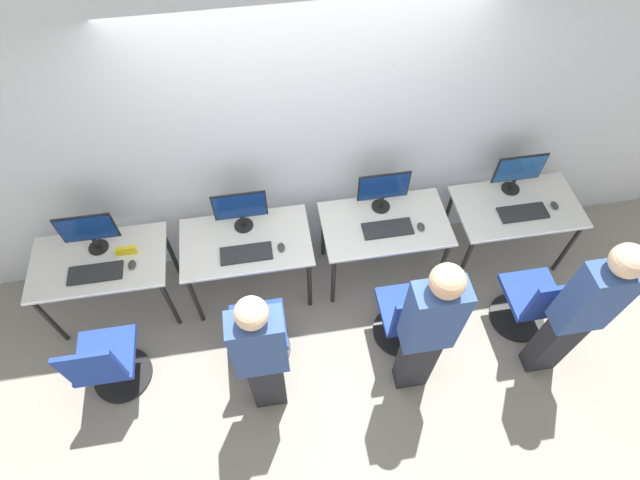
{
  "coord_description": "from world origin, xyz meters",
  "views": [
    {
      "loc": [
        -0.37,
        -2.13,
        4.09
      ],
      "look_at": [
        0.0,
        0.13,
        0.88
      ],
      "focal_mm": 28.0,
      "sensor_mm": 36.0,
      "label": 1
    }
  ],
  "objects_px": {
    "monitor_far_left": "(88,231)",
    "mouse_far_right": "(555,205)",
    "mouse_right": "(421,227)",
    "keyboard_left": "(246,253)",
    "person_left": "(261,355)",
    "keyboard_far_left": "(95,273)",
    "mouse_far_left": "(132,265)",
    "monitor_far_right": "(518,171)",
    "office_chair_far_left": "(108,365)",
    "monitor_left": "(240,209)",
    "monitor_right": "(383,189)",
    "office_chair_far_right": "(532,304)",
    "office_chair_left": "(260,337)",
    "mouse_left": "(281,247)",
    "office_chair_right": "(407,318)",
    "person_far_right": "(582,311)",
    "keyboard_right": "(388,229)",
    "keyboard_far_right": "(523,213)",
    "person_right": "(428,330)"
  },
  "relations": [
    {
      "from": "monitor_far_left",
      "to": "mouse_far_right",
      "type": "distance_m",
      "value": 3.88
    },
    {
      "from": "monitor_far_left",
      "to": "mouse_right",
      "type": "xyz_separation_m",
      "value": [
        2.66,
        -0.23,
        -0.21
      ]
    },
    {
      "from": "keyboard_left",
      "to": "person_left",
      "type": "height_order",
      "value": "person_left"
    },
    {
      "from": "keyboard_far_left",
      "to": "mouse_far_left",
      "type": "height_order",
      "value": "mouse_far_left"
    },
    {
      "from": "keyboard_far_left",
      "to": "monitor_far_right",
      "type": "distance_m",
      "value": 3.59
    },
    {
      "from": "office_chair_far_left",
      "to": "monitor_left",
      "type": "distance_m",
      "value": 1.59
    },
    {
      "from": "monitor_right",
      "to": "office_chair_far_right",
      "type": "relative_size",
      "value": 0.48
    },
    {
      "from": "monitor_far_right",
      "to": "monitor_far_left",
      "type": "bearing_deg",
      "value": -178.93
    },
    {
      "from": "monitor_left",
      "to": "office_chair_left",
      "type": "distance_m",
      "value": 1.04
    },
    {
      "from": "mouse_left",
      "to": "office_chair_right",
      "type": "relative_size",
      "value": 0.1
    },
    {
      "from": "mouse_right",
      "to": "office_chair_far_right",
      "type": "bearing_deg",
      "value": -38.56
    },
    {
      "from": "office_chair_right",
      "to": "monitor_far_right",
      "type": "bearing_deg",
      "value": 38.97
    },
    {
      "from": "keyboard_left",
      "to": "mouse_right",
      "type": "distance_m",
      "value": 1.47
    },
    {
      "from": "office_chair_right",
      "to": "person_far_right",
      "type": "bearing_deg",
      "value": -20.38
    },
    {
      "from": "keyboard_far_left",
      "to": "keyboard_right",
      "type": "distance_m",
      "value": 2.38
    },
    {
      "from": "mouse_right",
      "to": "mouse_far_right",
      "type": "distance_m",
      "value": 1.21
    },
    {
      "from": "monitor_far_right",
      "to": "keyboard_far_right",
      "type": "relative_size",
      "value": 1.03
    },
    {
      "from": "monitor_right",
      "to": "person_far_right",
      "type": "xyz_separation_m",
      "value": [
        1.13,
        -1.31,
        -0.03
      ]
    },
    {
      "from": "mouse_far_left",
      "to": "keyboard_left",
      "type": "xyz_separation_m",
      "value": [
        0.91,
        -0.03,
        -0.01
      ]
    },
    {
      "from": "person_far_right",
      "to": "keyboard_left",
      "type": "bearing_deg",
      "value": 156.62
    },
    {
      "from": "mouse_left",
      "to": "person_left",
      "type": "relative_size",
      "value": 0.06
    },
    {
      "from": "office_chair_right",
      "to": "person_far_right",
      "type": "relative_size",
      "value": 0.53
    },
    {
      "from": "monitor_far_right",
      "to": "person_far_right",
      "type": "distance_m",
      "value": 1.33
    },
    {
      "from": "keyboard_left",
      "to": "mouse_far_right",
      "type": "distance_m",
      "value": 2.68
    },
    {
      "from": "monitor_far_left",
      "to": "person_far_right",
      "type": "height_order",
      "value": "person_far_right"
    },
    {
      "from": "person_left",
      "to": "person_right",
      "type": "xyz_separation_m",
      "value": [
        1.16,
        -0.03,
        0.07
      ]
    },
    {
      "from": "person_right",
      "to": "mouse_far_right",
      "type": "height_order",
      "value": "person_right"
    },
    {
      "from": "keyboard_far_left",
      "to": "office_chair_far_left",
      "type": "height_order",
      "value": "office_chair_far_left"
    },
    {
      "from": "mouse_right",
      "to": "person_right",
      "type": "bearing_deg",
      "value": -104.91
    },
    {
      "from": "mouse_far_right",
      "to": "mouse_left",
      "type": "bearing_deg",
      "value": -178.54
    },
    {
      "from": "monitor_left",
      "to": "keyboard_left",
      "type": "xyz_separation_m",
      "value": [
        0.0,
        -0.29,
        -0.22
      ]
    },
    {
      "from": "keyboard_right",
      "to": "monitor_left",
      "type": "bearing_deg",
      "value": 168.94
    },
    {
      "from": "office_chair_left",
      "to": "mouse_right",
      "type": "height_order",
      "value": "office_chair_left"
    },
    {
      "from": "mouse_far_left",
      "to": "mouse_far_right",
      "type": "height_order",
      "value": "same"
    },
    {
      "from": "office_chair_far_right",
      "to": "person_far_right",
      "type": "distance_m",
      "value": 0.67
    },
    {
      "from": "keyboard_left",
      "to": "office_chair_far_left",
      "type": "bearing_deg",
      "value": -152.01
    },
    {
      "from": "mouse_left",
      "to": "office_chair_left",
      "type": "height_order",
      "value": "office_chair_left"
    },
    {
      "from": "person_left",
      "to": "monitor_right",
      "type": "xyz_separation_m",
      "value": [
        1.14,
        1.25,
        0.1
      ]
    },
    {
      "from": "office_chair_left",
      "to": "office_chair_right",
      "type": "xyz_separation_m",
      "value": [
        1.22,
        -0.03,
        0.0
      ]
    },
    {
      "from": "keyboard_left",
      "to": "mouse_left",
      "type": "distance_m",
      "value": 0.29
    },
    {
      "from": "monitor_far_left",
      "to": "mouse_left",
      "type": "relative_size",
      "value": 4.84
    },
    {
      "from": "keyboard_far_left",
      "to": "monitor_right",
      "type": "relative_size",
      "value": 0.97
    },
    {
      "from": "mouse_far_left",
      "to": "monitor_far_right",
      "type": "relative_size",
      "value": 0.21
    },
    {
      "from": "monitor_far_right",
      "to": "keyboard_left",
      "type": "bearing_deg",
      "value": -172.24
    },
    {
      "from": "keyboard_right",
      "to": "office_chair_right",
      "type": "distance_m",
      "value": 0.76
    },
    {
      "from": "person_left",
      "to": "office_chair_far_right",
      "type": "height_order",
      "value": "person_left"
    },
    {
      "from": "mouse_far_right",
      "to": "person_far_right",
      "type": "xyz_separation_m",
      "value": [
        -0.36,
        -1.07,
        0.18
      ]
    },
    {
      "from": "office_chair_far_left",
      "to": "mouse_left",
      "type": "xyz_separation_m",
      "value": [
        1.45,
        0.63,
        0.38
      ]
    },
    {
      "from": "keyboard_far_left",
      "to": "monitor_far_right",
      "type": "height_order",
      "value": "monitor_far_right"
    },
    {
      "from": "monitor_left",
      "to": "office_chair_left",
      "type": "bearing_deg",
      "value": -88.74
    }
  ]
}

